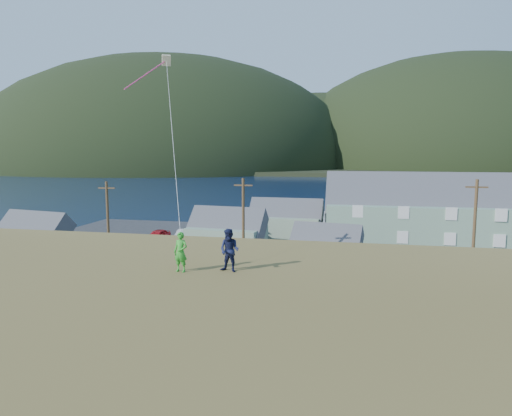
{
  "coord_description": "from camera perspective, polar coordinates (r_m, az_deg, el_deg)",
  "views": [
    {
      "loc": [
        5.23,
        -35.41,
        11.76
      ],
      "look_at": [
        0.36,
        -12.4,
        8.8
      ],
      "focal_mm": 32.0,
      "sensor_mm": 36.0,
      "label": 1
    }
  ],
  "objects": [
    {
      "name": "lodge",
      "position": [
        58.99,
        24.27,
        -0.75
      ],
      "size": [
        31.68,
        9.18,
        11.11
      ],
      "rotation": [
        0.0,
        0.0,
        0.01
      ],
      "color": "gray",
      "rests_on": "waterfront_lot"
    },
    {
      "name": "shed_palegreen_near",
      "position": [
        52.64,
        -3.67,
        -3.07
      ],
      "size": [
        9.31,
        6.34,
        6.39
      ],
      "rotation": [
        0.0,
        0.0,
        -0.1
      ],
      "color": "gray",
      "rests_on": "waterfront_lot"
    },
    {
      "name": "shed_teal",
      "position": [
        54.4,
        -26.21,
        -3.48
      ],
      "size": [
        9.04,
        7.05,
        6.42
      ],
      "rotation": [
        0.0,
        0.0,
        -0.19
      ],
      "color": "#2F6E5E",
      "rests_on": "waterfront_lot"
    },
    {
      "name": "grass_strip",
      "position": [
        35.78,
        2.94,
        -11.94
      ],
      "size": [
        110.0,
        8.0,
        0.1
      ],
      "primitive_type": "cube",
      "color": "#4C3D19",
      "rests_on": "ground"
    },
    {
      "name": "utility_poles",
      "position": [
        38.16,
        1.58,
        -3.4
      ],
      "size": [
        30.87,
        0.24,
        9.52
      ],
      "color": "#47331E",
      "rests_on": "waterfront_lot"
    },
    {
      "name": "far_shore",
      "position": [
        365.6,
        11.16,
        5.35
      ],
      "size": [
        900.0,
        320.0,
        2.0
      ],
      "primitive_type": "cube",
      "color": "black",
      "rests_on": "ground"
    },
    {
      "name": "wharf",
      "position": [
        77.07,
        3.43,
        -1.28
      ],
      "size": [
        26.0,
        14.0,
        0.9
      ],
      "primitive_type": "cube",
      "color": "gray",
      "rests_on": "ground"
    },
    {
      "name": "shed_palegreen_far",
      "position": [
        61.26,
        3.75,
        -1.52
      ],
      "size": [
        9.96,
        5.87,
        6.58
      ],
      "rotation": [
        0.0,
        0.0,
        -0.03
      ],
      "color": "slate",
      "rests_on": "waterfront_lot"
    },
    {
      "name": "kite_rig",
      "position": [
        25.7,
        -11.49,
        17.14
      ],
      "size": [
        2.45,
        4.15,
        11.57
      ],
      "color": "beige",
      "rests_on": "ground"
    },
    {
      "name": "kite_flyer_green",
      "position": [
        17.52,
        -9.4,
        -5.45
      ],
      "size": [
        0.61,
        0.45,
        1.52
      ],
      "primitive_type": "imported",
      "rotation": [
        0.0,
        0.0,
        -0.17
      ],
      "color": "green",
      "rests_on": "hillside"
    },
    {
      "name": "ground",
      "position": [
        37.67,
        3.43,
        -11.03
      ],
      "size": [
        900.0,
        900.0,
        0.0
      ],
      "primitive_type": "plane",
      "color": "#0A1638",
      "rests_on": "ground"
    },
    {
      "name": "parked_cars",
      "position": [
        57.64,
        -2.32,
        -3.75
      ],
      "size": [
        25.91,
        11.04,
        1.58
      ],
      "color": "#A5A5AA",
      "rests_on": "waterfront_lot"
    },
    {
      "name": "far_hills",
      "position": [
        316.4,
        17.51,
        5.07
      ],
      "size": [
        760.0,
        265.0,
        143.0
      ],
      "color": "black",
      "rests_on": "ground"
    },
    {
      "name": "waterfront_lot",
      "position": [
        53.95,
        6.12,
        -5.4
      ],
      "size": [
        72.0,
        36.0,
        0.12
      ],
      "primitive_type": "cube",
      "color": "#28282B",
      "rests_on": "ground"
    },
    {
      "name": "shed_white",
      "position": [
        45.97,
        8.7,
        -5.0
      ],
      "size": [
        7.61,
        5.7,
        5.5
      ],
      "rotation": [
        0.0,
        0.0,
        -0.17
      ],
      "color": "silver",
      "rests_on": "waterfront_lot"
    },
    {
      "name": "kite_flyer_navy",
      "position": [
        17.32,
        -3.34,
        -5.31
      ],
      "size": [
        0.91,
        0.78,
        1.64
      ],
      "primitive_type": "imported",
      "rotation": [
        0.0,
        0.0,
        -0.22
      ],
      "color": "#161B3D",
      "rests_on": "hillside"
    }
  ]
}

